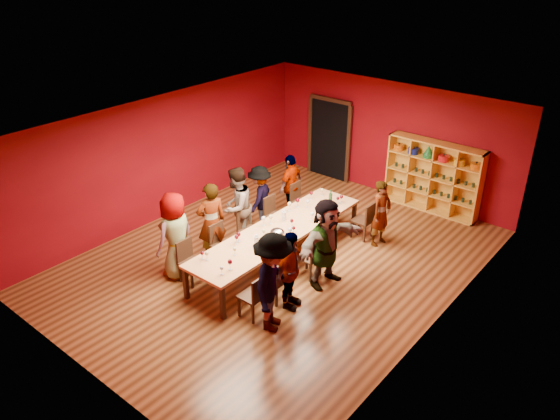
% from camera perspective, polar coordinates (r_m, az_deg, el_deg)
% --- Properties ---
extents(room_shell, '(7.10, 9.10, 3.04)m').
position_cam_1_polar(room_shell, '(11.02, -0.14, 1.35)').
color(room_shell, '#562F16').
rests_on(room_shell, ground).
extents(tasting_table, '(1.10, 4.50, 0.75)m').
position_cam_1_polar(tasting_table, '(11.38, -0.14, -2.28)').
color(tasting_table, tan).
rests_on(tasting_table, ground).
extents(doorway, '(1.40, 0.17, 2.30)m').
position_cam_1_polar(doorway, '(15.45, 5.26, 7.42)').
color(doorway, black).
rests_on(doorway, ground).
extents(shelving_unit, '(2.40, 0.40, 1.80)m').
position_cam_1_polar(shelving_unit, '(13.98, 15.79, 3.73)').
color(shelving_unit, gold).
rests_on(shelving_unit, ground).
extents(chair_person_left_0, '(0.42, 0.42, 0.89)m').
position_cam_1_polar(chair_person_left_0, '(11.00, -9.52, -5.05)').
color(chair_person_left_0, black).
rests_on(chair_person_left_0, ground).
extents(person_left_0, '(0.55, 0.92, 1.82)m').
position_cam_1_polar(person_left_0, '(11.03, -10.87, -2.61)').
color(person_left_0, silver).
rests_on(person_left_0, ground).
extents(chair_person_left_1, '(0.42, 0.42, 0.89)m').
position_cam_1_polar(chair_person_left_1, '(11.51, -6.24, -3.28)').
color(chair_person_left_1, black).
rests_on(chair_person_left_1, ground).
extents(person_left_1, '(0.68, 0.77, 1.76)m').
position_cam_1_polar(person_left_1, '(11.48, -7.18, -1.24)').
color(person_left_1, silver).
rests_on(person_left_1, ground).
extents(chair_person_left_2, '(0.42, 0.42, 0.89)m').
position_cam_1_polar(chair_person_left_2, '(12.02, -3.46, -1.77)').
color(chair_person_left_2, black).
rests_on(chair_person_left_2, ground).
extents(person_left_2, '(0.68, 0.96, 1.80)m').
position_cam_1_polar(person_left_2, '(12.01, -4.57, 0.37)').
color(person_left_2, pink).
rests_on(person_left_2, ground).
extents(chair_person_left_3, '(0.42, 0.42, 0.89)m').
position_cam_1_polar(chair_person_left_3, '(12.60, -0.73, -0.27)').
color(chair_person_left_3, black).
rests_on(chair_person_left_3, ground).
extents(person_left_3, '(0.72, 1.07, 1.53)m').
position_cam_1_polar(person_left_3, '(12.72, -2.14, 1.34)').
color(person_left_3, '#49494E').
rests_on(person_left_3, ground).
extents(chair_person_left_4, '(0.42, 0.42, 0.89)m').
position_cam_1_polar(chair_person_left_4, '(13.28, 1.99, 1.22)').
color(chair_person_left_4, black).
rests_on(chair_person_left_4, ground).
extents(person_left_4, '(0.52, 0.96, 1.56)m').
position_cam_1_polar(person_left_4, '(13.30, 1.13, 2.63)').
color(person_left_4, '#4D4D52').
rests_on(person_left_4, ground).
extents(chair_person_right_0, '(0.42, 0.42, 0.89)m').
position_cam_1_polar(chair_person_right_0, '(9.87, -2.60, -8.82)').
color(chair_person_right_0, black).
rests_on(chair_person_right_0, ground).
extents(person_right_0, '(0.95, 1.30, 1.87)m').
position_cam_1_polar(person_right_0, '(9.39, -0.72, -7.62)').
color(person_right_0, '#4C4C51').
rests_on(person_right_0, ground).
extents(chair_person_right_1, '(0.42, 0.42, 0.89)m').
position_cam_1_polar(chair_person_right_1, '(10.27, -0.17, -7.19)').
color(chair_person_right_1, black).
rests_on(chair_person_right_1, ground).
extents(person_right_1, '(0.62, 0.99, 1.58)m').
position_cam_1_polar(person_right_1, '(9.97, 1.02, -6.35)').
color(person_right_1, '#506CA6').
rests_on(person_right_1, ground).
extents(chair_person_right_2, '(0.42, 0.42, 0.89)m').
position_cam_1_polar(chair_person_right_2, '(10.97, 3.37, -4.78)').
color(chair_person_right_2, black).
rests_on(chair_person_right_2, ground).
extents(person_right_2, '(0.70, 1.75, 1.83)m').
position_cam_1_polar(person_right_2, '(10.60, 4.86, -3.43)').
color(person_right_2, pink).
rests_on(person_right_2, ground).
extents(chair_person_right_4, '(0.42, 0.42, 0.89)m').
position_cam_1_polar(chair_person_right_4, '(12.47, 8.95, -0.93)').
color(chair_person_right_4, black).
rests_on(chair_person_right_4, ground).
extents(person_right_4, '(0.47, 0.60, 1.52)m').
position_cam_1_polar(person_right_4, '(12.19, 10.52, -0.34)').
color(person_right_4, '#141C37').
rests_on(person_right_4, ground).
extents(wine_glass_0, '(0.08, 0.08, 0.19)m').
position_cam_1_polar(wine_glass_0, '(10.36, -7.66, -4.54)').
color(wine_glass_0, silver).
rests_on(wine_glass_0, tasting_table).
extents(wine_glass_1, '(0.09, 0.09, 0.22)m').
position_cam_1_polar(wine_glass_1, '(11.02, 1.03, -2.10)').
color(wine_glass_1, silver).
rests_on(wine_glass_1, tasting_table).
extents(wine_glass_2, '(0.08, 0.08, 0.19)m').
position_cam_1_polar(wine_glass_2, '(11.39, 1.24, -1.17)').
color(wine_glass_2, silver).
rests_on(wine_glass_2, tasting_table).
extents(wine_glass_3, '(0.09, 0.09, 0.22)m').
position_cam_1_polar(wine_glass_3, '(10.88, -4.35, -2.59)').
color(wine_glass_3, silver).
rests_on(wine_glass_3, tasting_table).
extents(wine_glass_4, '(0.08, 0.08, 0.21)m').
position_cam_1_polar(wine_glass_4, '(10.81, -4.57, -2.87)').
color(wine_glass_4, silver).
rests_on(wine_glass_4, tasting_table).
extents(wine_glass_5, '(0.07, 0.07, 0.18)m').
position_cam_1_polar(wine_glass_5, '(11.02, -1.71, -2.26)').
color(wine_glass_5, silver).
rests_on(wine_glass_5, tasting_table).
extents(wine_glass_6, '(0.09, 0.09, 0.22)m').
position_cam_1_polar(wine_glass_6, '(11.45, -1.73, -0.93)').
color(wine_glass_6, silver).
rests_on(wine_glass_6, tasting_table).
extents(wine_glass_7, '(0.07, 0.07, 0.18)m').
position_cam_1_polar(wine_glass_7, '(12.81, 4.41, 2.06)').
color(wine_glass_7, silver).
rests_on(wine_glass_7, tasting_table).
extents(wine_glass_8, '(0.08, 0.08, 0.20)m').
position_cam_1_polar(wine_glass_8, '(10.42, -2.29, -4.04)').
color(wine_glass_8, silver).
rests_on(wine_glass_8, tasting_table).
extents(wine_glass_9, '(0.09, 0.09, 0.22)m').
position_cam_1_polar(wine_glass_9, '(10.58, -1.64, -3.44)').
color(wine_glass_9, silver).
rests_on(wine_glass_9, tasting_table).
extents(wine_glass_10, '(0.09, 0.09, 0.22)m').
position_cam_1_polar(wine_glass_10, '(12.22, 1.86, 0.97)').
color(wine_glass_10, silver).
rests_on(wine_glass_10, tasting_table).
extents(wine_glass_11, '(0.09, 0.09, 0.22)m').
position_cam_1_polar(wine_glass_11, '(11.51, -0.98, -0.76)').
color(wine_glass_11, silver).
rests_on(wine_glass_11, tasting_table).
extents(wine_glass_12, '(0.08, 0.08, 0.20)m').
position_cam_1_polar(wine_glass_12, '(11.83, 4.18, -0.07)').
color(wine_glass_12, silver).
rests_on(wine_glass_12, tasting_table).
extents(wine_glass_13, '(0.09, 0.09, 0.22)m').
position_cam_1_polar(wine_glass_13, '(10.01, -5.25, -5.47)').
color(wine_glass_13, silver).
rests_on(wine_glass_13, tasting_table).
extents(wine_glass_14, '(0.07, 0.07, 0.18)m').
position_cam_1_polar(wine_glass_14, '(10.40, -8.13, -4.52)').
color(wine_glass_14, silver).
rests_on(wine_glass_14, tasting_table).
extents(wine_glass_15, '(0.08, 0.08, 0.21)m').
position_cam_1_polar(wine_glass_15, '(12.48, 6.43, 1.35)').
color(wine_glass_15, silver).
rests_on(wine_glass_15, tasting_table).
extents(wine_glass_16, '(0.08, 0.08, 0.19)m').
position_cam_1_polar(wine_glass_16, '(12.62, 3.29, 1.73)').
color(wine_glass_16, silver).
rests_on(wine_glass_16, tasting_table).
extents(wine_glass_17, '(0.08, 0.08, 0.20)m').
position_cam_1_polar(wine_glass_17, '(11.66, 3.37, -0.46)').
color(wine_glass_17, silver).
rests_on(wine_glass_17, tasting_table).
extents(wine_glass_18, '(0.07, 0.07, 0.18)m').
position_cam_1_polar(wine_glass_18, '(11.14, 1.43, -1.93)').
color(wine_glass_18, silver).
rests_on(wine_glass_18, tasting_table).
extents(wine_glass_19, '(0.09, 0.09, 0.22)m').
position_cam_1_polar(wine_glass_19, '(12.05, 1.00, 0.60)').
color(wine_glass_19, silver).
rests_on(wine_glass_19, tasting_table).
extents(wine_glass_20, '(0.07, 0.07, 0.18)m').
position_cam_1_polar(wine_glass_20, '(12.44, 6.07, 1.18)').
color(wine_glass_20, silver).
rests_on(wine_glass_20, tasting_table).
extents(wine_glass_21, '(0.07, 0.07, 0.19)m').
position_cam_1_polar(wine_glass_21, '(12.23, 2.90, 0.84)').
color(wine_glass_21, silver).
rests_on(wine_glass_21, tasting_table).
extents(wine_glass_22, '(0.07, 0.07, 0.18)m').
position_cam_1_polar(wine_glass_22, '(10.45, -4.77, -4.12)').
color(wine_glass_22, silver).
rests_on(wine_glass_22, tasting_table).
extents(wine_glass_23, '(0.07, 0.07, 0.18)m').
position_cam_1_polar(wine_glass_23, '(9.92, -6.12, -6.09)').
color(wine_glass_23, silver).
rests_on(wine_glass_23, tasting_table).
extents(spittoon_bowl, '(0.31, 0.31, 0.17)m').
position_cam_1_polar(spittoon_bowl, '(11.11, -0.29, -2.36)').
color(spittoon_bowl, '#B7B9BE').
rests_on(spittoon_bowl, tasting_table).
extents(carafe_a, '(0.10, 0.10, 0.25)m').
position_cam_1_polar(carafe_a, '(11.66, 0.42, -0.61)').
color(carafe_a, silver).
rests_on(carafe_a, tasting_table).
extents(carafe_b, '(0.11, 0.11, 0.25)m').
position_cam_1_polar(carafe_b, '(10.74, -2.48, -3.24)').
color(carafe_b, silver).
rests_on(carafe_b, tasting_table).
extents(wine_bottle, '(0.10, 0.10, 0.33)m').
position_cam_1_polar(wine_bottle, '(12.47, 5.30, 1.26)').
color(wine_bottle, '#163D1C').
rests_on(wine_bottle, tasting_table).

